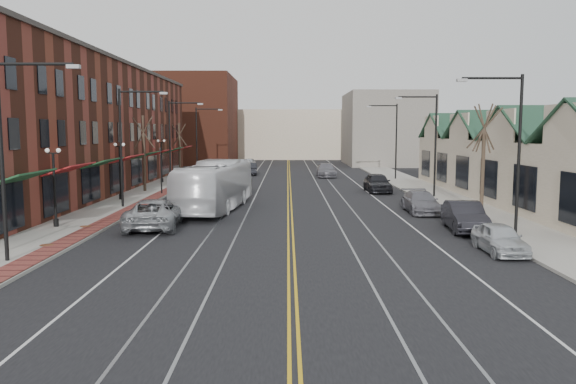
{
  "coord_description": "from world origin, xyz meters",
  "views": [
    {
      "loc": [
        -0.17,
        -22.24,
        5.41
      ],
      "look_at": [
        -0.13,
        8.38,
        2.0
      ],
      "focal_mm": 35.0,
      "sensor_mm": 36.0,
      "label": 1
    }
  ],
  "objects_px": {
    "parked_car_b": "(465,217)",
    "parked_car_c": "(421,202)",
    "parked_car_d": "(378,183)",
    "parked_car_a": "(500,238)",
    "parked_suv": "(154,214)",
    "transit_bus": "(215,186)"
  },
  "relations": [
    {
      "from": "parked_car_d",
      "to": "parked_suv",
      "type": "bearing_deg",
      "value": -131.4
    },
    {
      "from": "parked_suv",
      "to": "parked_car_b",
      "type": "distance_m",
      "value": 16.83
    },
    {
      "from": "parked_car_a",
      "to": "parked_car_b",
      "type": "bearing_deg",
      "value": 88.58
    },
    {
      "from": "parked_suv",
      "to": "parked_car_a",
      "type": "height_order",
      "value": "parked_suv"
    },
    {
      "from": "parked_car_c",
      "to": "parked_car_b",
      "type": "bearing_deg",
      "value": -83.46
    },
    {
      "from": "parked_suv",
      "to": "parked_car_d",
      "type": "xyz_separation_m",
      "value": [
        15.15,
        17.83,
        0.02
      ]
    },
    {
      "from": "parked_car_d",
      "to": "parked_car_a",
      "type": "bearing_deg",
      "value": -87.46
    },
    {
      "from": "parked_car_a",
      "to": "parked_car_b",
      "type": "relative_size",
      "value": 0.81
    },
    {
      "from": "parked_car_b",
      "to": "parked_car_c",
      "type": "bearing_deg",
      "value": 101.38
    },
    {
      "from": "transit_bus",
      "to": "parked_car_a",
      "type": "relative_size",
      "value": 3.06
    },
    {
      "from": "parked_car_c",
      "to": "parked_car_d",
      "type": "distance_m",
      "value": 12.14
    },
    {
      "from": "parked_car_a",
      "to": "parked_car_b",
      "type": "height_order",
      "value": "parked_car_b"
    },
    {
      "from": "parked_car_a",
      "to": "parked_car_c",
      "type": "height_order",
      "value": "parked_car_c"
    },
    {
      "from": "transit_bus",
      "to": "parked_car_d",
      "type": "bearing_deg",
      "value": -132.73
    },
    {
      "from": "parked_car_b",
      "to": "parked_car_d",
      "type": "relative_size",
      "value": 0.98
    },
    {
      "from": "parked_suv",
      "to": "parked_car_c",
      "type": "height_order",
      "value": "parked_suv"
    },
    {
      "from": "parked_car_a",
      "to": "parked_car_b",
      "type": "xyz_separation_m",
      "value": [
        0.14,
        5.35,
        0.13
      ]
    },
    {
      "from": "parked_suv",
      "to": "parked_car_d",
      "type": "height_order",
      "value": "parked_car_d"
    },
    {
      "from": "parked_car_a",
      "to": "parked_car_b",
      "type": "distance_m",
      "value": 5.36
    },
    {
      "from": "parked_car_b",
      "to": "parked_car_c",
      "type": "distance_m",
      "value": 6.73
    },
    {
      "from": "parked_car_b",
      "to": "parked_car_c",
      "type": "xyz_separation_m",
      "value": [
        -0.75,
        6.69,
        -0.09
      ]
    },
    {
      "from": "transit_bus",
      "to": "parked_suv",
      "type": "distance_m",
      "value": 7.41
    }
  ]
}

